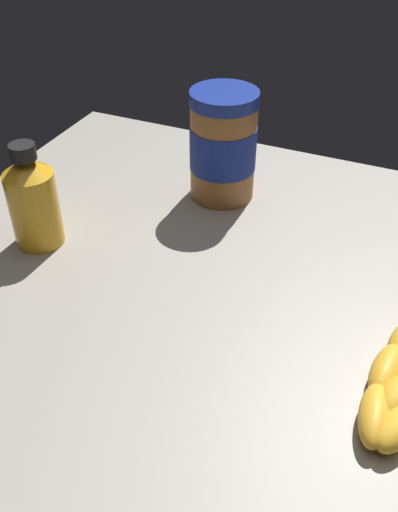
# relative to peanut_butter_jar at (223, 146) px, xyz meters

# --- Properties ---
(ground_plane) EXTENTS (0.90, 0.77, 0.05)m
(ground_plane) POSITION_rel_peanut_butter_jar_xyz_m (-0.10, 0.20, -0.10)
(ground_plane) COLOR gray
(peanut_butter_jar) EXTENTS (0.10, 0.10, 0.16)m
(peanut_butter_jar) POSITION_rel_peanut_butter_jar_xyz_m (0.00, 0.00, 0.00)
(peanut_butter_jar) COLOR #9E602D
(peanut_butter_jar) RESTS_ON ground_plane
(honey_bottle) EXTENTS (0.07, 0.07, 0.15)m
(honey_bottle) POSITION_rel_peanut_butter_jar_xyz_m (0.18, 0.21, -0.02)
(honey_bottle) COLOR gold
(honey_bottle) RESTS_ON ground_plane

